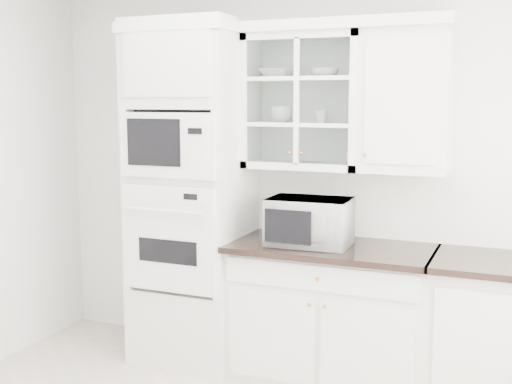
% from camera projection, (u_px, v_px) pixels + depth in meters
% --- Properties ---
extents(room_shell, '(4.00, 3.50, 2.70)m').
position_uv_depth(room_shell, '(227.00, 116.00, 3.27)').
color(room_shell, white).
rests_on(room_shell, ground).
extents(oven_column, '(0.76, 0.68, 2.40)m').
position_uv_depth(oven_column, '(192.00, 194.00, 4.54)').
color(oven_column, white).
rests_on(oven_column, ground).
extents(base_cabinet_run, '(1.32, 0.67, 0.92)m').
position_uv_depth(base_cabinet_run, '(332.00, 311.00, 4.27)').
color(base_cabinet_run, white).
rests_on(base_cabinet_run, ground).
extents(extra_base_cabinet, '(0.72, 0.67, 0.92)m').
position_uv_depth(extra_base_cabinet, '(491.00, 332.00, 3.89)').
color(extra_base_cabinet, white).
rests_on(extra_base_cabinet, ground).
extents(upper_cabinet_glass, '(0.80, 0.33, 0.90)m').
position_uv_depth(upper_cabinet_glass, '(305.00, 102.00, 4.30)').
color(upper_cabinet_glass, white).
rests_on(upper_cabinet_glass, room_shell).
extents(upper_cabinet_solid, '(0.55, 0.33, 0.90)m').
position_uv_depth(upper_cabinet_solid, '(406.00, 102.00, 4.04)').
color(upper_cabinet_solid, white).
rests_on(upper_cabinet_solid, room_shell).
extents(crown_molding, '(2.14, 0.38, 0.07)m').
position_uv_depth(crown_molding, '(289.00, 28.00, 4.25)').
color(crown_molding, white).
rests_on(crown_molding, room_shell).
extents(countertop_microwave, '(0.55, 0.46, 0.31)m').
position_uv_depth(countertop_microwave, '(310.00, 221.00, 4.20)').
color(countertop_microwave, white).
rests_on(countertop_microwave, base_cabinet_run).
extents(bowl_a, '(0.27, 0.27, 0.06)m').
position_uv_depth(bowl_a, '(278.00, 73.00, 4.36)').
color(bowl_a, white).
rests_on(bowl_a, upper_cabinet_glass).
extents(bowl_b, '(0.19, 0.19, 0.06)m').
position_uv_depth(bowl_b, '(324.00, 73.00, 4.22)').
color(bowl_b, white).
rests_on(bowl_b, upper_cabinet_glass).
extents(cup_a, '(0.16, 0.16, 0.11)m').
position_uv_depth(cup_a, '(281.00, 114.00, 4.39)').
color(cup_a, white).
rests_on(cup_a, upper_cabinet_glass).
extents(cup_b, '(0.11, 0.11, 0.09)m').
position_uv_depth(cup_b, '(321.00, 116.00, 4.26)').
color(cup_b, white).
rests_on(cup_b, upper_cabinet_glass).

